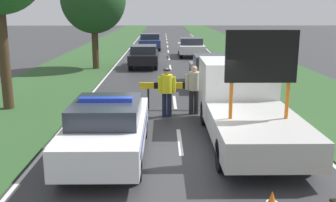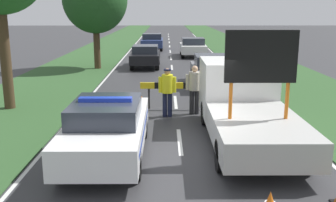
{
  "view_description": "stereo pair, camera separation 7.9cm",
  "coord_description": "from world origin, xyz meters",
  "px_view_note": "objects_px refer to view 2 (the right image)",
  "views": [
    {
      "loc": [
        -0.47,
        -9.65,
        3.67
      ],
      "look_at": [
        -0.33,
        1.28,
        1.1
      ],
      "focal_mm": 42.0,
      "sensor_mm": 36.0,
      "label": 1
    },
    {
      "loc": [
        -0.39,
        -9.65,
        3.67
      ],
      "look_at": [
        -0.33,
        1.28,
        1.1
      ],
      "focal_mm": 42.0,
      "sensor_mm": 36.0,
      "label": 2
    }
  ],
  "objects_px": {
    "work_truck": "(244,102)",
    "pedestrian_civilian": "(195,86)",
    "queued_car_sedan_black": "(146,56)",
    "queued_car_van_white": "(193,47)",
    "queued_car_suv_grey": "(212,70)",
    "queued_car_hatch_blue": "(152,41)",
    "traffic_cone_near_police": "(219,94)",
    "police_officer": "(167,88)",
    "police_car": "(107,128)",
    "road_barrier": "(183,87)",
    "traffic_cone_near_truck": "(141,100)"
  },
  "relations": [
    {
      "from": "police_car",
      "to": "traffic_cone_near_truck",
      "type": "bearing_deg",
      "value": 87.12
    },
    {
      "from": "queued_car_sedan_black",
      "to": "queued_car_van_white",
      "type": "relative_size",
      "value": 1.03
    },
    {
      "from": "police_officer",
      "to": "police_car",
      "type": "bearing_deg",
      "value": 79.55
    },
    {
      "from": "queued_car_suv_grey",
      "to": "work_truck",
      "type": "bearing_deg",
      "value": 90.15
    },
    {
      "from": "traffic_cone_near_truck",
      "to": "queued_car_sedan_black",
      "type": "relative_size",
      "value": 0.12
    },
    {
      "from": "police_car",
      "to": "queued_car_sedan_black",
      "type": "xyz_separation_m",
      "value": [
        0.18,
        15.72,
        -0.01
      ]
    },
    {
      "from": "police_officer",
      "to": "traffic_cone_near_truck",
      "type": "xyz_separation_m",
      "value": [
        -1.02,
        1.58,
        -0.77
      ]
    },
    {
      "from": "traffic_cone_near_truck",
      "to": "queued_car_hatch_blue",
      "type": "relative_size",
      "value": 0.12
    },
    {
      "from": "police_car",
      "to": "traffic_cone_near_truck",
      "type": "xyz_separation_m",
      "value": [
        0.5,
        5.38,
        -0.52
      ]
    },
    {
      "from": "police_car",
      "to": "work_truck",
      "type": "bearing_deg",
      "value": 25.4
    },
    {
      "from": "road_barrier",
      "to": "police_officer",
      "type": "bearing_deg",
      "value": -125.68
    },
    {
      "from": "traffic_cone_near_truck",
      "to": "queued_car_suv_grey",
      "type": "bearing_deg",
      "value": 51.33
    },
    {
      "from": "pedestrian_civilian",
      "to": "queued_car_hatch_blue",
      "type": "relative_size",
      "value": 0.44
    },
    {
      "from": "traffic_cone_near_police",
      "to": "queued_car_van_white",
      "type": "relative_size",
      "value": 0.16
    },
    {
      "from": "queued_car_sedan_black",
      "to": "queued_car_van_white",
      "type": "bearing_deg",
      "value": -120.63
    },
    {
      "from": "queued_car_sedan_black",
      "to": "traffic_cone_near_truck",
      "type": "bearing_deg",
      "value": 91.79
    },
    {
      "from": "road_barrier",
      "to": "queued_car_van_white",
      "type": "xyz_separation_m",
      "value": [
        1.49,
        16.66,
        -0.08
      ]
    },
    {
      "from": "queued_car_van_white",
      "to": "queued_car_hatch_blue",
      "type": "bearing_deg",
      "value": -56.65
    },
    {
      "from": "police_car",
      "to": "police_officer",
      "type": "bearing_deg",
      "value": 70.58
    },
    {
      "from": "traffic_cone_near_truck",
      "to": "queued_car_hatch_blue",
      "type": "distance_m",
      "value": 21.25
    },
    {
      "from": "work_truck",
      "to": "police_officer",
      "type": "relative_size",
      "value": 3.54
    },
    {
      "from": "road_barrier",
      "to": "queued_car_hatch_blue",
      "type": "bearing_deg",
      "value": 88.84
    },
    {
      "from": "work_truck",
      "to": "police_officer",
      "type": "xyz_separation_m",
      "value": [
        -2.21,
        2.22,
        -0.03
      ]
    },
    {
      "from": "police_car",
      "to": "pedestrian_civilian",
      "type": "distance_m",
      "value": 4.83
    },
    {
      "from": "pedestrian_civilian",
      "to": "queued_car_suv_grey",
      "type": "xyz_separation_m",
      "value": [
        1.22,
        5.25,
        -0.25
      ]
    },
    {
      "from": "queued_car_suv_grey",
      "to": "traffic_cone_near_police",
      "type": "bearing_deg",
      "value": 88.25
    },
    {
      "from": "police_officer",
      "to": "queued_car_van_white",
      "type": "distance_m",
      "value": 17.83
    },
    {
      "from": "road_barrier",
      "to": "traffic_cone_near_police",
      "type": "relative_size",
      "value": 4.96
    },
    {
      "from": "road_barrier",
      "to": "police_officer",
      "type": "height_order",
      "value": "police_officer"
    },
    {
      "from": "queued_car_hatch_blue",
      "to": "traffic_cone_near_truck",
      "type": "bearing_deg",
      "value": 90.7
    },
    {
      "from": "work_truck",
      "to": "road_barrier",
      "type": "height_order",
      "value": "work_truck"
    },
    {
      "from": "police_officer",
      "to": "traffic_cone_near_truck",
      "type": "distance_m",
      "value": 2.03
    },
    {
      "from": "police_car",
      "to": "queued_car_sedan_black",
      "type": "bearing_deg",
      "value": 91.79
    },
    {
      "from": "queued_car_suv_grey",
      "to": "queued_car_hatch_blue",
      "type": "distance_m",
      "value": 17.58
    },
    {
      "from": "queued_car_suv_grey",
      "to": "queued_car_van_white",
      "type": "relative_size",
      "value": 1.06
    },
    {
      "from": "road_barrier",
      "to": "pedestrian_civilian",
      "type": "distance_m",
      "value": 0.82
    },
    {
      "from": "police_car",
      "to": "queued_car_sedan_black",
      "type": "height_order",
      "value": "police_car"
    },
    {
      "from": "pedestrian_civilian",
      "to": "queued_car_sedan_black",
      "type": "height_order",
      "value": "pedestrian_civilian"
    },
    {
      "from": "queued_car_suv_grey",
      "to": "queued_car_van_white",
      "type": "height_order",
      "value": "queued_car_suv_grey"
    },
    {
      "from": "work_truck",
      "to": "pedestrian_civilian",
      "type": "distance_m",
      "value": 2.84
    },
    {
      "from": "road_barrier",
      "to": "traffic_cone_near_truck",
      "type": "bearing_deg",
      "value": 155.73
    },
    {
      "from": "road_barrier",
      "to": "traffic_cone_near_police",
      "type": "xyz_separation_m",
      "value": [
        1.49,
        1.11,
        -0.52
      ]
    },
    {
      "from": "police_officer",
      "to": "queued_car_hatch_blue",
      "type": "height_order",
      "value": "police_officer"
    },
    {
      "from": "traffic_cone_near_truck",
      "to": "pedestrian_civilian",
      "type": "bearing_deg",
      "value": -32.01
    },
    {
      "from": "queued_car_van_white",
      "to": "queued_car_hatch_blue",
      "type": "xyz_separation_m",
      "value": [
        -3.37,
        5.12,
        0.01
      ]
    },
    {
      "from": "road_barrier",
      "to": "queued_car_hatch_blue",
      "type": "height_order",
      "value": "queued_car_hatch_blue"
    },
    {
      "from": "work_truck",
      "to": "traffic_cone_near_police",
      "type": "xyz_separation_m",
      "value": [
        -0.12,
        4.38,
        -0.72
      ]
    },
    {
      "from": "police_car",
      "to": "queued_car_hatch_blue",
      "type": "bearing_deg",
      "value": 91.92
    },
    {
      "from": "road_barrier",
      "to": "queued_car_sedan_black",
      "type": "height_order",
      "value": "queued_car_sedan_black"
    },
    {
      "from": "pedestrian_civilian",
      "to": "queued_car_van_white",
      "type": "distance_m",
      "value": 17.41
    }
  ]
}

